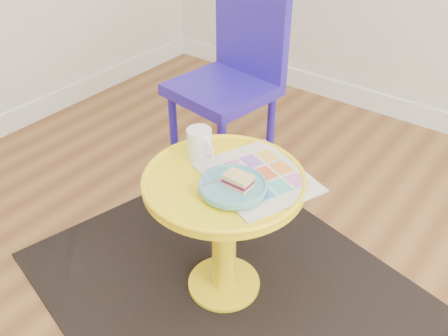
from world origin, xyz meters
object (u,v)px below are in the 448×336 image
Objects in this scene: side_table at (224,212)px; plate at (233,187)px; chair at (233,73)px; newspaper at (257,177)px; mug at (200,143)px.

plate is (0.06, -0.04, 0.16)m from side_table.
chair reaches higher than side_table.
newspaper is (0.08, 0.07, 0.14)m from side_table.
mug is at bearing 161.66° from side_table.
mug is at bearing -55.45° from chair.
chair is (-0.42, 0.62, 0.16)m from side_table.
chair is 2.59× the size of newspaper.
plate is at bearing -7.04° from mug.
side_table is 1.51× the size of newspaper.
side_table is 0.17m from plate.
side_table is 0.17m from newspaper.
mug is 0.22m from plate.
side_table is 0.24m from mug.
plate is at bearing -31.78° from side_table.
plate is (0.20, -0.08, -0.04)m from mug.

